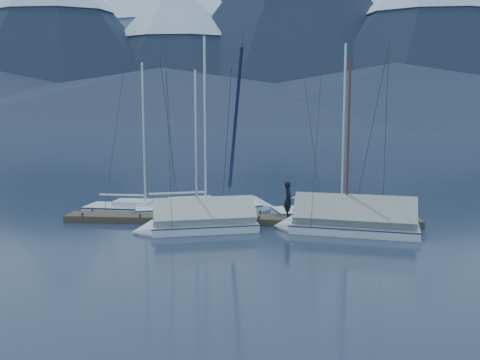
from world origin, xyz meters
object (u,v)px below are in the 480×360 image
at_px(sailboat_open_left, 154,211).
at_px(sailboat_open_right, 351,213).
at_px(sailboat_open_mid, 216,209).
at_px(sailboat_covered_far, 194,223).
at_px(sailboat_covered_near, 343,223).
at_px(person, 288,199).

bearing_deg(sailboat_open_left, sailboat_open_right, 1.55).
relative_size(sailboat_open_left, sailboat_open_mid, 0.85).
relative_size(sailboat_open_right, sailboat_covered_far, 1.22).
bearing_deg(sailboat_covered_near, sailboat_covered_far, -176.59).
height_order(sailboat_open_right, sailboat_covered_far, sailboat_open_right).
xyz_separation_m(sailboat_open_right, sailboat_covered_near, (-0.89, -3.99, 0.26)).
relative_size(sailboat_open_mid, sailboat_open_right, 1.06).
bearing_deg(sailboat_open_right, sailboat_covered_far, -150.71).
xyz_separation_m(sailboat_open_left, sailboat_open_mid, (3.37, 0.67, 0.03)).
distance_m(sailboat_open_mid, person, 4.93).
distance_m(sailboat_open_mid, sailboat_open_right, 7.47).
bearing_deg(sailboat_covered_near, person, 145.59).
height_order(sailboat_open_mid, sailboat_covered_far, sailboat_open_mid).
height_order(sailboat_covered_far, person, sailboat_covered_far).
height_order(sailboat_open_left, sailboat_covered_near, sailboat_open_left).
xyz_separation_m(sailboat_open_right, person, (-3.43, -2.25, 1.07)).
distance_m(sailboat_open_left, sailboat_covered_near, 10.61).
xyz_separation_m(sailboat_open_left, sailboat_covered_near, (9.94, -3.69, 0.28)).
distance_m(sailboat_open_right, sailboat_covered_near, 4.09).
xyz_separation_m(sailboat_open_mid, sailboat_open_right, (7.46, -0.38, -0.01)).
xyz_separation_m(sailboat_open_left, sailboat_covered_far, (2.99, -4.11, 0.24)).
xyz_separation_m(sailboat_open_mid, person, (4.03, -2.63, 1.06)).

